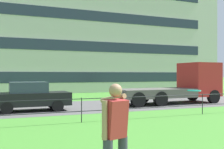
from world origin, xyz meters
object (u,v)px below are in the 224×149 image
flatbed_truck_right (182,85)px  apartment_building_background (56,23)px  person_thrower (115,134)px  car_black_far_right (31,96)px  frisbee (194,91)px

flatbed_truck_right → apartment_building_background: apartment_building_background is taller
person_thrower → apartment_building_background: (4.89, 30.62, 7.50)m
person_thrower → flatbed_truck_right: flatbed_truck_right is taller
car_black_far_right → flatbed_truck_right: bearing=2.3°
car_black_far_right → flatbed_truck_right: (9.99, 0.41, 0.44)m
frisbee → car_black_far_right: size_ratio=0.09×
frisbee → flatbed_truck_right: (7.96, 11.08, -0.39)m
flatbed_truck_right → apartment_building_background: 21.12m
flatbed_truck_right → apartment_building_background: (-4.91, 19.22, 7.24)m
frisbee → car_black_far_right: (-2.03, 10.68, -0.83)m
person_thrower → apartment_building_background: size_ratio=0.04×
person_thrower → flatbed_truck_right: (9.81, 11.40, 0.26)m
person_thrower → car_black_far_right: bearing=91.0°
apartment_building_background → person_thrower: bearing=-99.1°
frisbee → car_black_far_right: 10.90m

